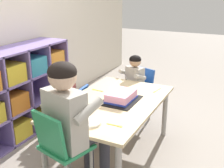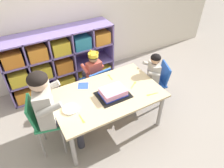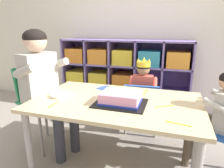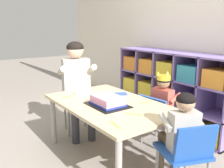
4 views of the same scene
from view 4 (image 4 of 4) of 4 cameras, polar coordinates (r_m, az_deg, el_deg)
name	(u,v)px [view 4 (image 4 of 4)]	position (r m, az deg, el deg)	size (l,w,h in m)	color
ground	(110,155)	(2.55, -0.44, -16.09)	(16.00, 16.00, 0.00)	gray
classroom_back_wall	(205,4)	(3.20, 20.71, 16.82)	(6.13, 0.10, 2.98)	beige
storage_cubby_shelf	(170,90)	(3.23, 13.20, -1.27)	(1.64, 0.39, 0.94)	#7F6BB2
activity_table	(110,109)	(2.35, -0.47, -5.69)	(1.29, 0.79, 0.54)	#D1B789
classroom_chair_blue	(158,116)	(2.64, 10.60, -7.19)	(0.39, 0.35, 0.55)	blue
child_with_crown	(165,100)	(2.67, 12.11, -3.59)	(0.31, 0.31, 0.79)	#D15647
classroom_chair_adult_side	(76,93)	(2.99, -8.36, -2.00)	(0.38, 0.38, 0.76)	#238451
adult_helper_seated	(77,78)	(2.83, -7.99, 1.42)	(0.47, 0.45, 1.08)	#B2ADA3
classroom_chair_guest_side	(186,152)	(1.89, 16.69, -14.82)	(0.44, 0.42, 0.62)	#1E4CA8
guest_at_table_side	(180,129)	(1.91, 15.40, -10.06)	(0.34, 0.34, 0.80)	#B2ADA3
birthday_cake_on_tray	(108,102)	(2.24, -1.03, -4.05)	(0.38, 0.30, 0.09)	black
paper_plate_stack	(82,92)	(2.69, -6.91, -1.82)	(0.18, 0.18, 0.02)	white
paper_napkin_square	(121,94)	(2.63, 2.08, -2.29)	(0.13, 0.13, 0.00)	#3356B7
fork_near_cake_tray	(134,114)	(2.04, 5.10, -6.94)	(0.13, 0.09, 0.00)	yellow
fork_by_napkin	(115,124)	(1.84, 0.63, -9.28)	(0.15, 0.04, 0.00)	yellow
fork_scattered_mid_table	(68,97)	(2.56, -10.04, -2.87)	(0.02, 0.13, 0.00)	yellow
fork_beside_plate_stack	(145,103)	(2.35, 7.71, -4.26)	(0.02, 0.13, 0.00)	yellow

